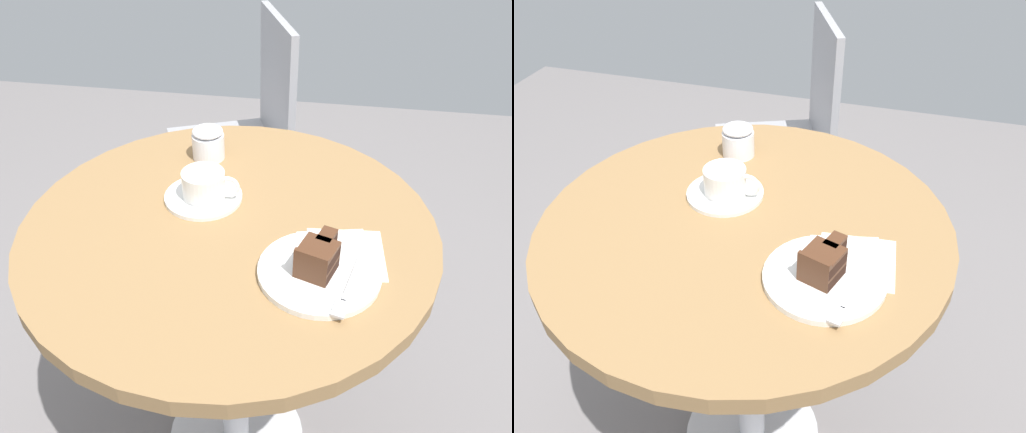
% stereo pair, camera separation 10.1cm
% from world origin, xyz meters
% --- Properties ---
extents(cafe_table, '(0.82, 0.82, 0.76)m').
position_xyz_m(cafe_table, '(0.00, 0.00, 0.64)').
color(cafe_table, olive).
rests_on(cafe_table, ground).
extents(saucer, '(0.16, 0.16, 0.01)m').
position_xyz_m(saucer, '(-0.07, 0.07, 0.76)').
color(saucer, white).
rests_on(saucer, cafe_table).
extents(coffee_cup, '(0.12, 0.09, 0.06)m').
position_xyz_m(coffee_cup, '(-0.06, 0.07, 0.80)').
color(coffee_cup, white).
rests_on(coffee_cup, saucer).
extents(teaspoon, '(0.10, 0.03, 0.00)m').
position_xyz_m(teaspoon, '(-0.10, 0.03, 0.77)').
color(teaspoon, silver).
rests_on(teaspoon, saucer).
extents(cake_plate, '(0.22, 0.22, 0.01)m').
position_xyz_m(cake_plate, '(0.19, -0.12, 0.76)').
color(cake_plate, white).
rests_on(cake_plate, cafe_table).
extents(cake_slice, '(0.08, 0.10, 0.06)m').
position_xyz_m(cake_slice, '(0.18, -0.12, 0.80)').
color(cake_slice, black).
rests_on(cake_slice, cake_plate).
extents(fork, '(0.05, 0.16, 0.00)m').
position_xyz_m(fork, '(0.23, -0.17, 0.77)').
color(fork, silver).
rests_on(fork, cake_plate).
extents(napkin, '(0.17, 0.15, 0.00)m').
position_xyz_m(napkin, '(0.22, -0.06, 0.76)').
color(napkin, silver).
rests_on(napkin, cafe_table).
extents(cafe_chair, '(0.50, 0.50, 0.90)m').
position_xyz_m(cafe_chair, '(-0.10, 0.82, 0.54)').
color(cafe_chair, '#9E9EA3').
rests_on(cafe_chair, ground).
extents(sugar_pot, '(0.07, 0.07, 0.08)m').
position_xyz_m(sugar_pot, '(-0.09, 0.24, 0.80)').
color(sugar_pot, white).
rests_on(sugar_pot, cafe_table).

